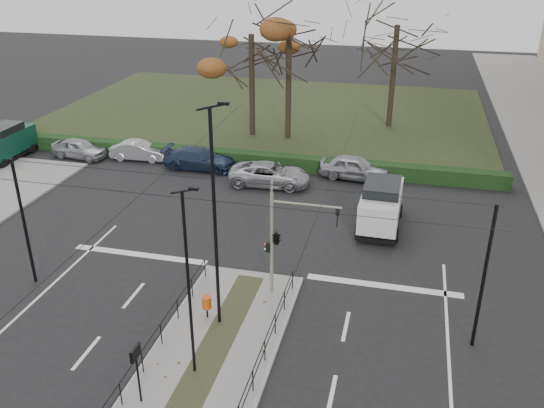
{
  "coord_description": "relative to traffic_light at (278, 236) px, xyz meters",
  "views": [
    {
      "loc": [
        6.31,
        -17.32,
        14.32
      ],
      "look_at": [
        0.05,
        8.34,
        2.13
      ],
      "focal_mm": 38.0,
      "sensor_mm": 36.0,
      "label": 1
    }
  ],
  "objects": [
    {
      "name": "bare_tree_center",
      "position": [
        3.33,
        26.53,
        4.76
      ],
      "size": [
        8.03,
        8.03,
        10.83
      ],
      "color": "black",
      "rests_on": "park"
    },
    {
      "name": "white_van",
      "position": [
        3.89,
        7.87,
        -1.56
      ],
      "size": [
        2.33,
        4.95,
        2.57
      ],
      "color": "silver",
      "rests_on": "ground"
    },
    {
      "name": "parked_car_second",
      "position": [
        -13.49,
        14.4,
        -2.23
      ],
      "size": [
        4.12,
        1.69,
        1.33
      ],
      "primitive_type": "imported",
      "rotation": [
        0.0,
        0.0,
        1.64
      ],
      "color": "#A2A4A9",
      "rests_on": "ground"
    },
    {
      "name": "median_island",
      "position": [
        -1.47,
        -6.1,
        -2.83
      ],
      "size": [
        4.4,
        15.0,
        0.14
      ],
      "primitive_type": "cube",
      "color": "slate",
      "rests_on": "ground"
    },
    {
      "name": "streetlamp_median_far",
      "position": [
        -1.78,
        -2.71,
        1.9
      ],
      "size": [
        0.77,
        0.16,
        9.17
      ],
      "color": "black",
      "rests_on": "median_island"
    },
    {
      "name": "hedge",
      "position": [
        -7.47,
        15.0,
        -2.4
      ],
      "size": [
        38.0,
        1.0,
        1.0
      ],
      "primitive_type": "cube",
      "color": "black",
      "rests_on": "ground"
    },
    {
      "name": "park",
      "position": [
        -7.47,
        28.4,
        -2.85
      ],
      "size": [
        38.0,
        26.0,
        0.1
      ],
      "primitive_type": "cube",
      "color": "#242E17",
      "rests_on": "ground"
    },
    {
      "name": "info_panel",
      "position": [
        -2.98,
        -7.55,
        -0.98
      ],
      "size": [
        0.13,
        0.59,
        2.26
      ],
      "color": "black",
      "rests_on": "median_island"
    },
    {
      "name": "parked_car_fourth",
      "position": [
        -3.35,
        12.08,
        -2.18
      ],
      "size": [
        5.24,
        2.59,
        1.43
      ],
      "primitive_type": "imported",
      "rotation": [
        0.0,
        0.0,
        1.61
      ],
      "color": "#A2A4A9",
      "rests_on": "ground"
    },
    {
      "name": "parked_car_third",
      "position": [
        -8.7,
        13.73,
        -2.18
      ],
      "size": [
        4.96,
        2.02,
        1.44
      ],
      "primitive_type": "imported",
      "rotation": [
        0.0,
        0.0,
        1.57
      ],
      "color": "#1F2D48",
      "rests_on": "ground"
    },
    {
      "name": "rust_tree",
      "position": [
        -7.13,
        21.61,
        4.97
      ],
      "size": [
        7.18,
        7.18,
        10.24
      ],
      "color": "black",
      "rests_on": "park"
    },
    {
      "name": "parked_car_first",
      "position": [
        -17.84,
        13.74,
        -2.2
      ],
      "size": [
        4.24,
        2.09,
        1.39
      ],
      "primitive_type": "imported",
      "rotation": [
        0.0,
        0.0,
        1.46
      ],
      "color": "#A2A4A9",
      "rests_on": "ground"
    },
    {
      "name": "traffic_light",
      "position": [
        0.0,
        0.0,
        0.0
      ],
      "size": [
        3.26,
        1.81,
        4.74
      ],
      "color": "slate",
      "rests_on": "median_island"
    },
    {
      "name": "bare_tree_near",
      "position": [
        -4.23,
        21.53,
        5.11
      ],
      "size": [
        7.21,
        7.21,
        11.33
      ],
      "color": "black",
      "rests_on": "park"
    },
    {
      "name": "streetlamp_median_near",
      "position": [
        -1.73,
        -5.71,
        0.93
      ],
      "size": [
        0.61,
        0.12,
        7.25
      ],
      "color": "black",
      "rests_on": "median_island"
    },
    {
      "name": "ground",
      "position": [
        -1.47,
        -3.6,
        -2.9
      ],
      "size": [
        140.0,
        140.0,
        0.0
      ],
      "primitive_type": "plane",
      "color": "black",
      "rests_on": "ground"
    },
    {
      "name": "parked_car_fifth",
      "position": [
        1.78,
        14.4,
        -2.13
      ],
      "size": [
        4.7,
        2.32,
        1.54
      ],
      "primitive_type": "imported",
      "rotation": [
        0.0,
        0.0,
        1.46
      ],
      "color": "#A2A4A9",
      "rests_on": "ground"
    },
    {
      "name": "green_van",
      "position": [
        -22.63,
        12.14,
        -1.6
      ],
      "size": [
        2.05,
        5.0,
        2.5
      ],
      "color": "#0B3326",
      "rests_on": "ground"
    },
    {
      "name": "median_railing",
      "position": [
        -1.47,
        -6.2,
        -1.92
      ],
      "size": [
        4.14,
        13.24,
        0.92
      ],
      "color": "black",
      "rests_on": "median_island"
    },
    {
      "name": "catenary",
      "position": [
        -1.47,
        -1.99,
        0.52
      ],
      "size": [
        20.0,
        34.0,
        6.0
      ],
      "color": "black",
      "rests_on": "ground"
    },
    {
      "name": "litter_bin",
      "position": [
        -2.39,
        -2.53,
        -2.06
      ],
      "size": [
        0.38,
        0.38,
        0.98
      ],
      "color": "black",
      "rests_on": "median_island"
    }
  ]
}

